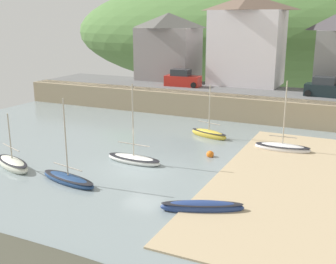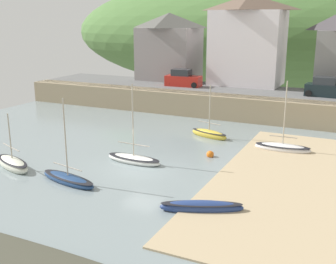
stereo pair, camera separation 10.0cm
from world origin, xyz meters
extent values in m
cube|color=gray|center=(0.00, 0.00, -0.03)|extent=(48.00, 40.00, 0.06)
cube|color=gray|center=(0.00, 17.00, 1.20)|extent=(48.00, 2.40, 2.40)
cube|color=#606060|center=(0.00, 20.70, 2.35)|extent=(48.00, 9.00, 0.10)
ellipsoid|color=#4D753A|center=(-2.92, 55.20, 7.47)|extent=(80.00, 44.00, 21.34)
cube|color=gray|center=(-9.90, 25.20, 5.63)|extent=(7.07, 5.68, 6.46)
pyramid|color=#514F4B|center=(-9.90, 25.20, 9.78)|extent=(7.37, 5.98, 1.83)
cube|color=white|center=(0.21, 25.20, 6.65)|extent=(7.98, 5.87, 8.49)
pyramid|color=brown|center=(0.21, 25.20, 11.77)|extent=(8.28, 6.17, 1.76)
ellipsoid|color=gold|center=(1.35, 9.56, 0.23)|extent=(3.76, 1.96, 0.83)
ellipsoid|color=black|center=(1.35, 9.56, 0.46)|extent=(3.68, 1.92, 0.12)
cylinder|color=#B2A893|center=(1.35, 9.56, 2.59)|extent=(0.09, 0.09, 3.90)
cylinder|color=gray|center=(1.35, 9.56, 1.26)|extent=(2.28, 0.76, 0.07)
ellipsoid|color=white|center=(7.87, 8.25, 0.21)|extent=(4.33, 1.57, 0.76)
ellipsoid|color=black|center=(7.87, 8.25, 0.42)|extent=(4.24, 1.54, 0.12)
cylinder|color=#B2A893|center=(7.87, 8.25, 3.03)|extent=(0.09, 0.09, 4.87)
cylinder|color=gray|center=(7.87, 8.25, 1.15)|extent=(2.09, 0.17, 0.07)
ellipsoid|color=white|center=(-1.23, 0.98, 0.18)|extent=(4.33, 1.52, 0.65)
ellipsoid|color=black|center=(-1.23, 0.98, 0.36)|extent=(4.24, 1.49, 0.12)
cylinder|color=#B2A893|center=(-1.23, 0.98, 3.07)|extent=(0.09, 0.09, 5.13)
cylinder|color=gray|center=(-1.23, 0.98, 1.35)|extent=(2.63, 0.19, 0.07)
ellipsoid|color=silver|center=(-8.15, -3.63, 0.25)|extent=(4.13, 2.56, 0.92)
ellipsoid|color=black|center=(-8.15, -3.63, 0.51)|extent=(4.05, 2.51, 0.12)
cylinder|color=#B2A893|center=(-8.15, -3.63, 2.28)|extent=(0.09, 0.09, 3.12)
cylinder|color=gray|center=(-8.15, -3.63, 1.48)|extent=(2.40, 0.98, 0.07)
ellipsoid|color=navy|center=(6.00, -4.31, 0.21)|extent=(4.47, 2.59, 0.76)
ellipsoid|color=black|center=(6.00, -4.31, 0.42)|extent=(4.38, 2.54, 0.12)
ellipsoid|color=navy|center=(-3.02, -4.11, 0.17)|extent=(4.64, 2.00, 0.61)
ellipsoid|color=black|center=(-3.02, -4.11, 0.34)|extent=(4.55, 1.96, 0.12)
cylinder|color=#B2A893|center=(-3.02, -4.11, 2.92)|extent=(0.09, 0.09, 4.88)
cylinder|color=gray|center=(-3.02, -4.11, 1.04)|extent=(2.58, 0.58, 0.07)
cube|color=red|center=(-5.95, 20.70, 3.00)|extent=(4.17, 1.88, 1.20)
cube|color=#282D33|center=(-6.20, 20.70, 3.95)|extent=(2.16, 1.59, 0.80)
cylinder|color=black|center=(-4.30, 21.50, 2.72)|extent=(0.64, 0.22, 0.64)
cylinder|color=black|center=(-4.30, 19.90, 2.72)|extent=(0.64, 0.22, 0.64)
cylinder|color=black|center=(-7.60, 21.50, 2.72)|extent=(0.64, 0.22, 0.64)
cylinder|color=black|center=(-7.60, 19.90, 2.72)|extent=(0.64, 0.22, 0.64)
cube|color=black|center=(9.69, 20.70, 3.00)|extent=(4.21, 2.00, 1.20)
cube|color=#282D33|center=(9.44, 20.70, 3.95)|extent=(2.21, 1.65, 0.80)
cylinder|color=black|center=(8.04, 21.50, 2.72)|extent=(0.64, 0.22, 0.64)
cylinder|color=black|center=(8.04, 19.90, 2.72)|extent=(0.64, 0.22, 0.64)
sphere|color=orange|center=(3.28, 4.52, 0.17)|extent=(0.56, 0.56, 0.56)
camera|label=1|loc=(13.09, -23.54, 9.88)|focal=44.68mm
camera|label=2|loc=(13.18, -23.50, 9.88)|focal=44.68mm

